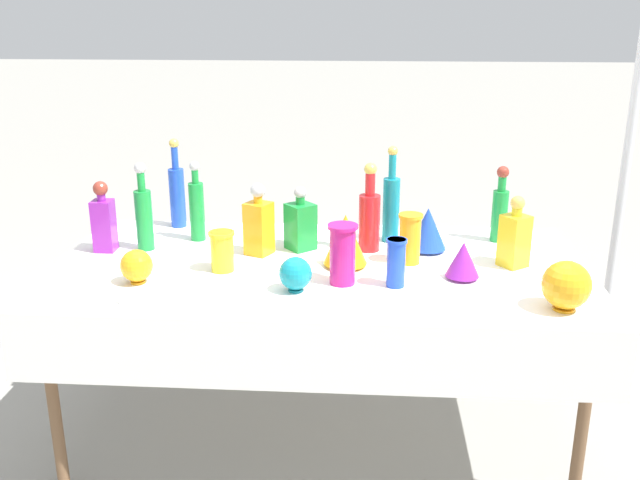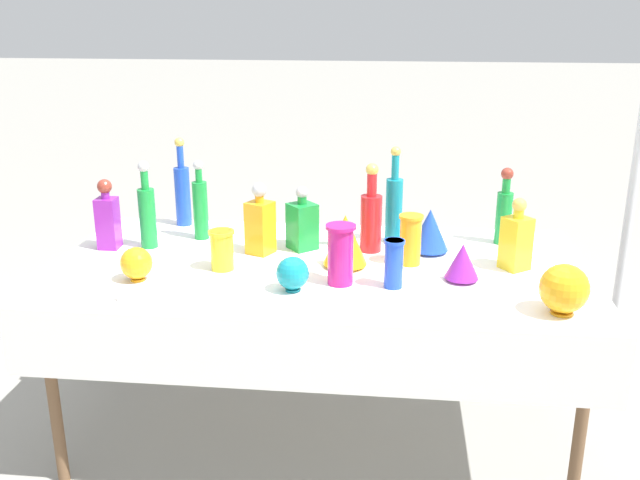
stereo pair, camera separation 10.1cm
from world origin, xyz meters
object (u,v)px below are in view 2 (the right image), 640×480
object	(u,v)px
slender_vase_0	(394,262)
canopy_pole	(640,142)
fluted_vase_1	(430,230)
tall_bottle_3	(200,206)
square_decanter_3	(516,239)
fluted_vase_2	(345,240)
square_decanter_0	(260,224)
round_bowl_1	(136,263)
tall_bottle_4	(504,211)
round_bowl_0	(564,289)
square_decanter_1	(302,224)
square_decanter_2	(108,218)
slender_vase_1	(340,253)
round_bowl_2	(293,273)
tall_bottle_5	(147,213)
fluted_vase_0	(462,261)
tall_bottle_2	(371,217)
tall_bottle_1	(182,191)
tall_bottle_0	(394,205)
slender_vase_2	(222,248)
slender_vase_3	(411,238)
cardboard_box_behind_left	(308,285)
cardboard_box_behind_right	(263,287)

from	to	relation	value
slender_vase_0	canopy_pole	distance (m)	1.47
slender_vase_0	fluted_vase_1	bearing A→B (deg)	70.36
tall_bottle_3	square_decanter_3	distance (m)	1.32
fluted_vase_2	canopy_pole	xyz separation A→B (m)	(1.28, 0.75, 0.26)
square_decanter_0	canopy_pole	distance (m)	1.77
square_decanter_0	round_bowl_1	size ratio (longest dim) A/B	2.33
tall_bottle_4	round_bowl_0	size ratio (longest dim) A/B	1.92
square_decanter_1	square_decanter_2	distance (m)	0.80
slender_vase_1	round_bowl_1	distance (m)	0.75
square_decanter_3	fluted_vase_2	bearing A→B (deg)	-175.97
canopy_pole	round_bowl_2	bearing A→B (deg)	-145.02
fluted_vase_2	slender_vase_0	bearing A→B (deg)	-45.77
tall_bottle_5	fluted_vase_0	distance (m)	1.30
tall_bottle_3	round_bowl_0	bearing A→B (deg)	-24.95
tall_bottle_2	square_decanter_3	bearing A→B (deg)	-14.90
tall_bottle_1	tall_bottle_0	bearing A→B (deg)	-8.60
tall_bottle_2	slender_vase_1	world-z (taller)	tall_bottle_2
slender_vase_0	fluted_vase_0	distance (m)	0.27
square_decanter_3	fluted_vase_1	bearing A→B (deg)	153.62
slender_vase_2	fluted_vase_1	size ratio (longest dim) A/B	0.86
square_decanter_3	canopy_pole	world-z (taller)	canopy_pole
slender_vase_0	fluted_vase_0	size ratio (longest dim) A/B	1.25
square_decanter_3	slender_vase_1	size ratio (longest dim) A/B	1.26
slender_vase_3	fluted_vase_2	size ratio (longest dim) A/B	0.96
slender_vase_3	square_decanter_1	bearing A→B (deg)	162.60
slender_vase_2	cardboard_box_behind_left	world-z (taller)	slender_vase_2
tall_bottle_2	square_decanter_2	world-z (taller)	tall_bottle_2
tall_bottle_0	cardboard_box_behind_left	bearing A→B (deg)	118.44
canopy_pole	tall_bottle_1	bearing A→B (deg)	-172.25
tall_bottle_4	tall_bottle_3	bearing A→B (deg)	-176.79
tall_bottle_5	fluted_vase_1	size ratio (longest dim) A/B	2.02
slender_vase_1	round_bowl_0	xyz separation A→B (m)	(0.75, -0.19, -0.03)
tall_bottle_3	tall_bottle_5	xyz separation A→B (m)	(-0.19, -0.14, 0.00)
round_bowl_1	canopy_pole	distance (m)	2.28
tall_bottle_5	round_bowl_2	size ratio (longest dim) A/B	2.91
tall_bottle_0	tall_bottle_2	size ratio (longest dim) A/B	1.12
cardboard_box_behind_right	round_bowl_2	bearing A→B (deg)	-74.88
tall_bottle_0	square_decanter_2	world-z (taller)	tall_bottle_0
tall_bottle_0	tall_bottle_3	size ratio (longest dim) A/B	1.20
square_decanter_0	round_bowl_0	bearing A→B (deg)	-23.84
tall_bottle_4	square_decanter_0	distance (m)	1.03
tall_bottle_0	cardboard_box_behind_left	distance (m)	1.25
slender_vase_2	tall_bottle_5	bearing A→B (deg)	148.51
tall_bottle_0	canopy_pole	size ratio (longest dim) A/B	0.15
slender_vase_0	square_decanter_2	bearing A→B (deg)	165.43
tall_bottle_3	slender_vase_3	bearing A→B (deg)	-14.21
slender_vase_2	round_bowl_0	size ratio (longest dim) A/B	0.91
tall_bottle_5	square_decanter_3	bearing A→B (deg)	-3.74
slender_vase_1	tall_bottle_2	bearing A→B (deg)	75.76
tall_bottle_5	fluted_vase_2	size ratio (longest dim) A/B	1.77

